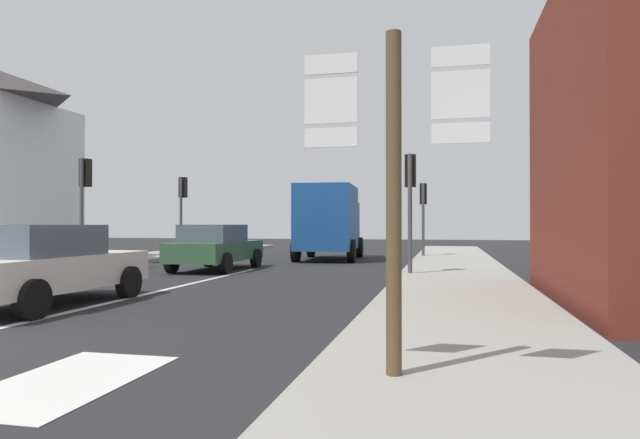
% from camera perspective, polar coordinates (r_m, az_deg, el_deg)
% --- Properties ---
extents(ground_plane, '(80.00, 80.00, 0.00)m').
position_cam_1_polar(ground_plane, '(16.89, -8.93, -5.51)').
color(ground_plane, '#232326').
extents(sidewalk_right, '(3.08, 44.00, 0.14)m').
position_cam_1_polar(sidewalk_right, '(13.72, 13.76, -6.37)').
color(sidewalk_right, gray).
rests_on(sidewalk_right, ground).
extents(lane_centre_stripe, '(0.16, 12.00, 0.01)m').
position_cam_1_polar(lane_centre_stripe, '(13.27, -15.34, -6.85)').
color(lane_centre_stripe, silver).
rests_on(lane_centre_stripe, ground).
extents(lane_turn_arrow, '(1.20, 2.20, 0.01)m').
position_cam_1_polar(lane_turn_arrow, '(5.99, -24.27, -14.66)').
color(lane_turn_arrow, silver).
rests_on(lane_turn_arrow, ground).
extents(sedan_near, '(1.97, 4.20, 1.47)m').
position_cam_1_polar(sedan_near, '(11.32, -26.28, -4.08)').
color(sedan_near, beige).
rests_on(sedan_near, ground).
extents(sedan_far, '(1.99, 4.21, 1.47)m').
position_cam_1_polar(sedan_far, '(18.55, -10.49, -2.70)').
color(sedan_far, '#2D5133').
rests_on(sedan_far, ground).
extents(delivery_truck, '(2.73, 5.12, 3.05)m').
position_cam_1_polar(delivery_truck, '(23.50, 0.90, -0.08)').
color(delivery_truck, '#19478C').
rests_on(delivery_truck, ground).
extents(route_sign_post, '(1.66, 0.14, 3.20)m').
position_cam_1_polar(route_sign_post, '(5.10, 7.47, 4.37)').
color(route_sign_post, brown).
rests_on(route_sign_post, ground).
extents(traffic_light_near_left, '(0.30, 0.49, 3.60)m').
position_cam_1_polar(traffic_light_near_left, '(19.73, -22.68, 2.99)').
color(traffic_light_near_left, '#47474C').
rests_on(traffic_light_near_left, ground).
extents(traffic_light_far_right, '(0.30, 0.49, 3.25)m').
position_cam_1_polar(traffic_light_far_right, '(24.79, 10.38, 1.66)').
color(traffic_light_far_right, '#47474C').
rests_on(traffic_light_far_right, ground).
extents(traffic_light_far_left, '(0.30, 0.49, 3.57)m').
position_cam_1_polar(traffic_light_far_left, '(25.68, -13.71, 2.11)').
color(traffic_light_far_left, '#47474C').
rests_on(traffic_light_far_left, ground).
extents(traffic_light_near_right, '(0.30, 0.49, 3.42)m').
position_cam_1_polar(traffic_light_near_right, '(15.87, 9.10, 3.32)').
color(traffic_light_near_right, '#47474C').
rests_on(traffic_light_near_right, ground).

